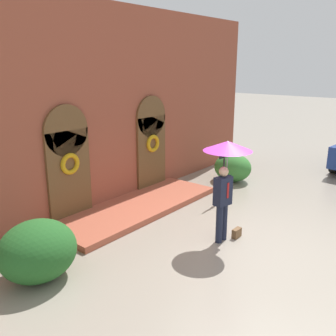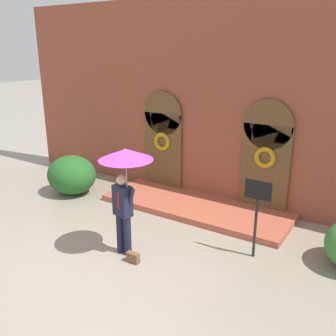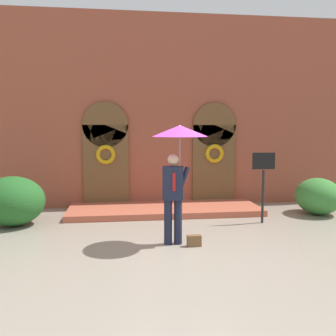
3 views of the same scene
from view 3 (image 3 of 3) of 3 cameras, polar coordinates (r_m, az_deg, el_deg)
name	(u,v)px [view 3 (image 3 of 3)]	position (r m, az deg, el deg)	size (l,w,h in m)	color
ground_plane	(183,247)	(7.46, 2.35, -11.90)	(80.00, 80.00, 0.00)	gray
building_facade	(160,116)	(11.22, -1.24, 8.00)	(14.00, 2.30, 5.60)	brown
person_with_umbrella	(178,148)	(7.30, 1.55, 3.02)	(1.10, 1.10, 2.36)	#191E33
handbag	(194,241)	(7.47, 4.00, -11.00)	(0.28, 0.12, 0.22)	brown
sign_post	(263,176)	(9.32, 14.33, -1.13)	(0.56, 0.06, 1.72)	black
shrub_left	(12,201)	(9.60, -22.65, -4.68)	(1.51, 1.38, 1.18)	#235B23
shrub_right	(318,196)	(10.84, 21.91, -4.00)	(1.17, 1.32, 0.97)	#387A33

